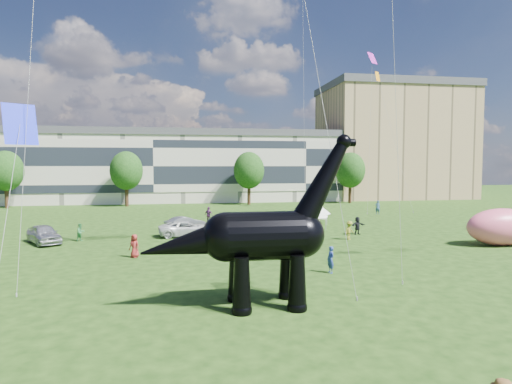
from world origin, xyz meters
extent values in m
plane|color=#16330C|center=(0.00, 0.00, 0.00)|extent=(220.00, 220.00, 0.00)
cube|color=beige|center=(-8.00, 62.00, 6.00)|extent=(78.00, 11.00, 12.00)
cube|color=tan|center=(40.00, 65.00, 11.00)|extent=(28.00, 18.00, 22.00)
cylinder|color=#382314|center=(-30.00, 53.00, 1.60)|extent=(0.56, 0.56, 3.20)
ellipsoid|color=#14380F|center=(-30.00, 53.00, 6.32)|extent=(5.20, 5.20, 6.24)
cylinder|color=#382314|center=(-12.00, 53.00, 1.60)|extent=(0.56, 0.56, 3.20)
ellipsoid|color=#14380F|center=(-12.00, 53.00, 6.32)|extent=(5.20, 5.20, 6.24)
cylinder|color=#382314|center=(8.00, 53.00, 1.60)|extent=(0.56, 0.56, 3.20)
ellipsoid|color=#14380F|center=(8.00, 53.00, 6.32)|extent=(5.20, 5.20, 6.24)
cylinder|color=#382314|center=(26.00, 53.00, 1.60)|extent=(0.56, 0.56, 3.20)
ellipsoid|color=#14380F|center=(26.00, 53.00, 6.32)|extent=(5.20, 5.20, 6.24)
cone|color=black|center=(-0.08, 0.33, 1.29)|extent=(0.89, 0.89, 2.58)
sphere|color=black|center=(-0.08, 0.33, 0.15)|extent=(0.95, 0.95, 0.95)
cone|color=black|center=(-0.09, 2.22, 1.29)|extent=(0.89, 0.89, 2.58)
sphere|color=black|center=(-0.09, 2.22, 0.15)|extent=(0.95, 0.95, 0.95)
cone|color=black|center=(2.50, 0.34, 1.29)|extent=(0.89, 0.89, 2.58)
sphere|color=black|center=(2.50, 0.34, 0.15)|extent=(0.95, 0.95, 0.95)
cone|color=black|center=(2.49, 2.23, 1.29)|extent=(0.89, 0.89, 2.58)
sphere|color=black|center=(2.49, 2.23, 0.15)|extent=(0.95, 0.95, 0.95)
cylinder|color=black|center=(1.12, 1.28, 3.35)|extent=(3.62, 2.34, 2.32)
sphere|color=black|center=(-0.69, 1.27, 3.35)|extent=(2.32, 2.32, 2.32)
sphere|color=black|center=(2.92, 1.29, 3.35)|extent=(2.23, 2.23, 2.23)
cone|color=black|center=(3.97, 1.29, 5.84)|extent=(3.24, 1.31, 4.55)
sphere|color=black|center=(5.02, 1.30, 7.81)|extent=(0.72, 0.72, 0.72)
cylinder|color=black|center=(5.28, 1.30, 7.77)|extent=(0.60, 0.38, 0.38)
cone|color=black|center=(-2.46, 1.26, 3.07)|extent=(4.56, 1.83, 2.52)
imported|color=#B1B1B6|center=(-14.52, 20.13, 0.81)|extent=(4.16, 5.04, 1.62)
imported|color=gray|center=(-2.63, 25.91, 0.69)|extent=(4.43, 3.13, 1.39)
imported|color=silver|center=(-2.50, 22.01, 0.72)|extent=(5.46, 3.05, 1.44)
imported|color=#595960|center=(1.83, 24.71, 0.81)|extent=(4.53, 6.03, 1.62)
cube|color=silver|center=(10.31, 25.19, 1.18)|extent=(3.53, 3.53, 0.13)
cone|color=silver|center=(10.31, 25.19, 2.04)|extent=(4.47, 4.47, 1.61)
cylinder|color=#999999|center=(8.66, 23.84, 0.59)|extent=(0.06, 0.06, 1.18)
cylinder|color=#999999|center=(11.66, 23.54, 0.59)|extent=(0.06, 0.06, 1.18)
cylinder|color=#999999|center=(8.96, 26.84, 0.59)|extent=(0.06, 0.06, 1.18)
cylinder|color=#999999|center=(11.96, 26.54, 0.59)|extent=(0.06, 0.06, 1.18)
cube|color=white|center=(12.15, 28.96, 1.06)|extent=(3.59, 3.59, 0.12)
cone|color=white|center=(12.15, 28.96, 1.83)|extent=(4.55, 4.55, 1.44)
cylinder|color=#999999|center=(10.47, 28.06, 0.53)|extent=(0.06, 0.06, 1.06)
cylinder|color=#999999|center=(13.05, 27.29, 0.53)|extent=(0.06, 0.06, 1.06)
cylinder|color=#999999|center=(11.24, 30.64, 0.53)|extent=(0.06, 0.06, 1.06)
cylinder|color=#999999|center=(13.82, 29.86, 0.53)|extent=(0.06, 0.06, 1.06)
ellipsoid|color=#FC6285|center=(23.47, 13.12, 1.55)|extent=(6.24, 3.20, 3.10)
imported|color=navy|center=(6.29, 6.62, 0.84)|extent=(0.51, 0.67, 1.67)
imported|color=olive|center=(11.90, 17.68, 0.85)|extent=(1.26, 1.15, 1.70)
imported|color=maroon|center=(-6.24, 13.18, 0.85)|extent=(0.99, 0.91, 1.70)
imported|color=black|center=(13.76, 20.30, 0.86)|extent=(1.68, 1.04, 1.73)
imported|color=#30557A|center=(23.20, 35.99, 0.95)|extent=(0.74, 0.53, 1.90)
imported|color=#5F2C63|center=(0.02, 30.73, 0.95)|extent=(1.13, 1.09, 1.89)
imported|color=#3A914A|center=(-11.72, 20.86, 0.78)|extent=(0.93, 0.96, 1.55)
plane|color=#A2179B|center=(23.86, 39.97, 21.90)|extent=(2.11, 1.72, 1.74)
plane|color=orange|center=(26.18, 43.13, 20.04)|extent=(1.41, 1.16, 1.49)
plane|color=#1423DA|center=(-11.15, 6.08, 8.86)|extent=(2.23, 1.73, 2.20)
camera|label=1|loc=(-2.50, -18.43, 6.69)|focal=30.00mm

